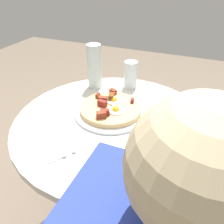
# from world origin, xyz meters

# --- Properties ---
(ground_plane) EXTENTS (6.00, 6.00, 0.00)m
(ground_plane) POSITION_xyz_m (0.00, 0.00, 0.00)
(ground_plane) COLOR #6B5B4C
(dining_table) EXTENTS (0.82, 0.82, 0.70)m
(dining_table) POSITION_xyz_m (0.00, 0.00, 0.54)
(dining_table) COLOR beige
(dining_table) RESTS_ON ground_plane
(pizza_plate) EXTENTS (0.31, 0.31, 0.01)m
(pizza_plate) POSITION_xyz_m (-0.03, 0.04, 0.71)
(pizza_plate) COLOR white
(pizza_plate) RESTS_ON dining_table
(breakfast_pizza) EXTENTS (0.26, 0.26, 0.05)m
(breakfast_pizza) POSITION_xyz_m (-0.03, 0.04, 0.73)
(breakfast_pizza) COLOR #DEB26F
(breakfast_pizza) RESTS_ON pizza_plate
(bread_plate) EXTENTS (0.15, 0.15, 0.01)m
(bread_plate) POSITION_xyz_m (0.30, 0.08, 0.71)
(bread_plate) COLOR silver
(bread_plate) RESTS_ON dining_table
(napkin) EXTENTS (0.22, 0.21, 0.00)m
(napkin) POSITION_xyz_m (-0.13, -0.21, 0.70)
(napkin) COLOR white
(napkin) RESTS_ON dining_table
(fork) EXTENTS (0.16, 0.11, 0.00)m
(fork) POSITION_xyz_m (-0.12, -0.19, 0.71)
(fork) COLOR silver
(fork) RESTS_ON napkin
(knife) EXTENTS (0.16, 0.11, 0.00)m
(knife) POSITION_xyz_m (-0.14, -0.22, 0.71)
(knife) COLOR silver
(knife) RESTS_ON napkin
(water_glass) EXTENTS (0.07, 0.07, 0.14)m
(water_glass) POSITION_xyz_m (-0.03, 0.31, 0.77)
(water_glass) COLOR silver
(water_glass) RESTS_ON dining_table
(water_bottle) EXTENTS (0.07, 0.07, 0.22)m
(water_bottle) POSITION_xyz_m (-0.20, 0.24, 0.81)
(water_bottle) COLOR silver
(water_bottle) RESTS_ON dining_table
(salt_shaker) EXTENTS (0.03, 0.03, 0.05)m
(salt_shaker) POSITION_xyz_m (0.16, -0.05, 0.73)
(salt_shaker) COLOR white
(salt_shaker) RESTS_ON dining_table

